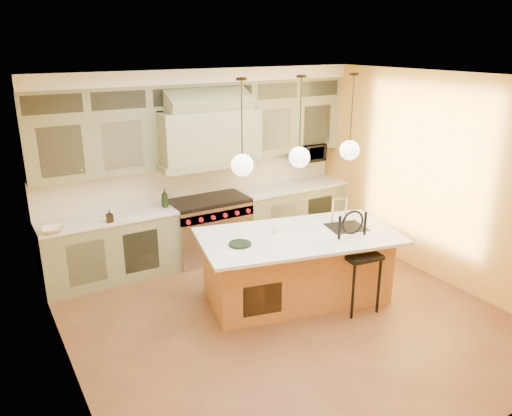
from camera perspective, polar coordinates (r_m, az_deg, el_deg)
floor at (r=6.40m, az=3.29°, el=-12.23°), size 5.00×5.00×0.00m
ceiling at (r=5.51m, az=3.87°, el=14.64°), size 5.00×5.00×0.00m
wall_back at (r=7.90m, az=-6.67°, el=5.13°), size 5.00×0.00×5.00m
wall_front at (r=4.14m, az=23.58°, el=-9.33°), size 5.00×0.00×5.00m
wall_left at (r=4.93m, az=-21.40°, el=-4.54°), size 0.00×5.00×5.00m
wall_right at (r=7.44m, az=19.77°, el=3.28°), size 0.00×5.00×5.00m
back_cabinetry at (r=7.67m, az=-5.84°, el=4.59°), size 5.00×0.77×2.90m
range at (r=7.88m, az=-5.34°, el=-2.22°), size 1.20×0.74×0.96m
kitchen_island at (r=6.63m, az=4.67°, el=-6.51°), size 2.75×1.85×1.35m
counter_stool at (r=6.38m, az=11.55°, el=-5.28°), size 0.50×0.50×1.27m
microwave at (r=8.65m, az=5.95°, el=6.34°), size 0.54×0.37×0.30m
oil_bottle_a at (r=7.44m, az=-10.39°, el=1.13°), size 0.11×0.11×0.28m
oil_bottle_b at (r=7.01m, az=-16.40°, el=-0.89°), size 0.09×0.09×0.18m
fruit_bowl at (r=6.91m, az=-22.14°, el=-2.30°), size 0.32×0.32×0.07m
cup at (r=6.41m, az=2.16°, el=-2.51°), size 0.11×0.11×0.10m
pendant_left at (r=5.73m, az=-1.59°, el=5.20°), size 0.26×0.26×1.11m
pendant_center at (r=6.15m, az=4.98°, el=6.07°), size 0.26×0.26×1.11m
pendant_right at (r=6.63m, az=10.66°, el=6.75°), size 0.26×0.26×1.11m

